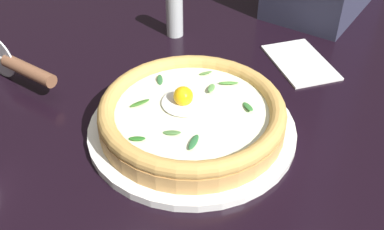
# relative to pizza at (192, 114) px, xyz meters

# --- Properties ---
(ground_plane) EXTENTS (2.40, 2.40, 0.03)m
(ground_plane) POSITION_rel_pizza_xyz_m (-0.04, 0.03, -0.05)
(ground_plane) COLOR black
(ground_plane) RESTS_ON ground
(pizza_plate) EXTENTS (0.30, 0.30, 0.01)m
(pizza_plate) POSITION_rel_pizza_xyz_m (0.00, 0.00, -0.03)
(pizza_plate) COLOR white
(pizza_plate) RESTS_ON ground
(pizza) EXTENTS (0.27, 0.27, 0.06)m
(pizza) POSITION_rel_pizza_xyz_m (0.00, 0.00, 0.00)
(pizza) COLOR tan
(pizza) RESTS_ON pizza_plate
(pizza_cutter) EXTENTS (0.03, 0.17, 0.08)m
(pizza_cutter) POSITION_rel_pizza_xyz_m (0.04, -0.30, 0.00)
(pizza_cutter) COLOR silver
(pizza_cutter) RESTS_ON ground
(folded_napkin) EXTENTS (0.16, 0.16, 0.01)m
(folded_napkin) POSITION_rel_pizza_xyz_m (-0.26, 0.07, -0.03)
(folded_napkin) COLOR white
(folded_napkin) RESTS_ON ground
(pepper_shaker) EXTENTS (0.03, 0.03, 0.09)m
(pepper_shaker) POSITION_rel_pizza_xyz_m (-0.23, -0.18, 0.01)
(pepper_shaker) COLOR silver
(pepper_shaker) RESTS_ON ground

